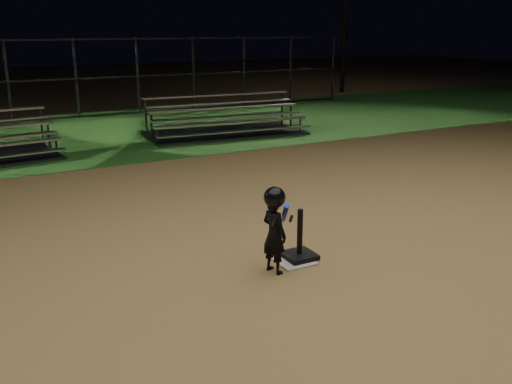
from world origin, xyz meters
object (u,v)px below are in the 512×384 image
batting_tee (299,250)px  bleacher_right (225,127)px  child_batter (275,228)px  home_plate (294,261)px

batting_tee → bleacher_right: 8.60m
batting_tee → child_batter: bearing=-160.5°
batting_tee → child_batter: 0.65m
home_plate → bleacher_right: bleacher_right is taller
batting_tee → child_batter: size_ratio=0.61×
home_plate → child_batter: child_batter is taller
batting_tee → child_batter: (-0.46, -0.16, 0.43)m
child_batter → home_plate: bearing=-85.8°
batting_tee → bleacher_right: (2.82, 8.12, 0.08)m
home_plate → batting_tee: 0.16m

